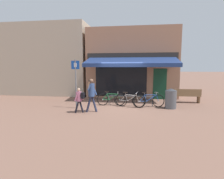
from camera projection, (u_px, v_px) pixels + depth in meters
name	position (u px, v px, depth m)	size (l,w,h in m)	color
ground_plane	(120.00, 106.00, 9.82)	(160.00, 160.00, 0.00)	brown
shop_front	(132.00, 63.00, 13.49)	(6.53, 4.85, 4.98)	#9E7056
neighbour_building	(47.00, 61.00, 14.96)	(7.60, 4.00, 5.53)	tan
bike_rack_rail	(130.00, 98.00, 9.96)	(2.57, 0.04, 0.57)	#47494F
bicycle_green	(111.00, 99.00, 10.09)	(1.66, 0.52, 0.83)	black
bicycle_silver	(130.00, 100.00, 9.65)	(1.66, 0.64, 0.85)	black
bicycle_blue	(149.00, 101.00, 9.60)	(1.73, 0.69, 0.85)	black
pedestrian_adult	(91.00, 92.00, 8.50)	(0.57, 0.51, 1.65)	#282D47
pedestrian_child	(80.00, 98.00, 8.38)	(0.50, 0.42, 1.22)	black
litter_bin	(171.00, 98.00, 9.32)	(0.60, 0.60, 1.08)	#515459
parking_sign	(76.00, 79.00, 9.26)	(0.44, 0.07, 2.60)	slate
park_bench	(187.00, 95.00, 10.80)	(1.61, 0.47, 0.87)	brown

